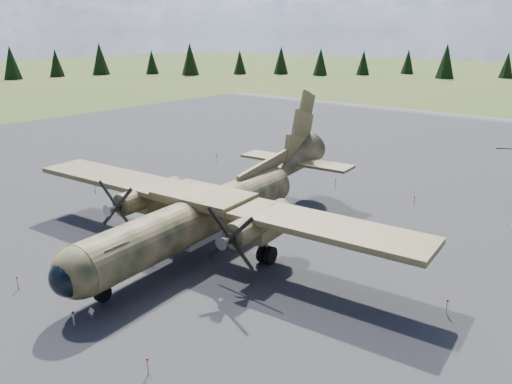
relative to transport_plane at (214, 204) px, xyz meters
The scene contains 7 objects.
ground 3.18m from the transport_plane, 100.13° to the left, with size 500.00×500.00×0.00m, color #4E5A28.
apron 11.52m from the transport_plane, 91.04° to the left, with size 120.00×120.00×0.04m, color #5E5D62.
transport_plane is the anchor object (origin of this frame).
info_placard_left 10.56m from the transport_plane, 99.37° to the right, with size 0.47×0.27×0.69m.
info_placard_right 11.86m from the transport_plane, 80.20° to the right, with size 0.43×0.23×0.65m.
barrier_fence 2.76m from the transport_plane, 122.27° to the left, with size 33.12×29.62×0.85m.
treeline 7.85m from the transport_plane, 147.13° to the right, with size 314.67×319.24×10.96m.
Camera 1 is at (23.59, -24.86, 14.60)m, focal length 35.00 mm.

